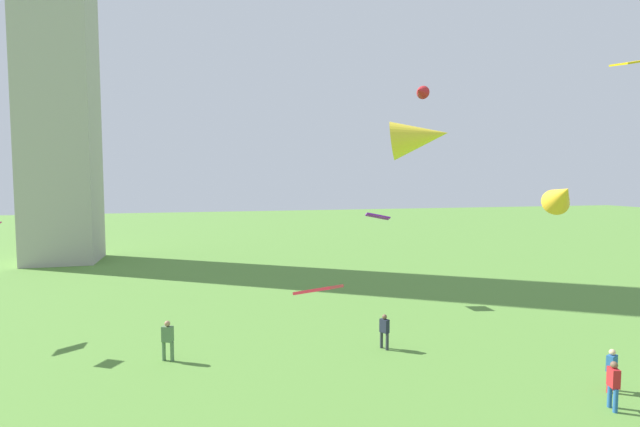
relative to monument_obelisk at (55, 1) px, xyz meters
name	(u,v)px	position (x,y,z in m)	size (l,w,h in m)	color
monument_obelisk	(55,1)	(0.00, 0.00, 0.00)	(6.33, 6.33, 49.83)	#A8A399
person_0	(384,329)	(21.27, -30.42, -23.96)	(0.41, 0.50, 1.68)	#2D3338
person_3	(612,368)	(27.92, -36.82, -23.98)	(0.49, 0.39, 1.65)	red
person_4	(613,383)	(26.75, -38.01, -23.93)	(0.40, 0.52, 1.74)	#235693
person_5	(168,338)	(11.37, -29.39, -23.88)	(0.54, 0.45, 1.82)	#51754C
kite_flying_1	(632,63)	(30.87, -34.37, -11.85)	(1.44, 1.06, 0.45)	#DEB10B
kite_flying_3	(562,196)	(30.51, -31.01, -17.65)	(2.25, 2.73, 2.05)	gold
kite_flying_4	(319,289)	(16.13, -37.98, -20.00)	(1.73, 1.85, 0.58)	red
kite_flying_5	(378,216)	(24.25, -21.84, -19.28)	(1.73, 1.45, 0.60)	purple
kite_flying_6	(420,91)	(26.00, -24.25, -11.50)	(1.40, 1.42, 0.86)	red
kite_flying_7	(420,137)	(19.15, -38.12, -15.59)	(2.09, 1.83, 1.36)	yellow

